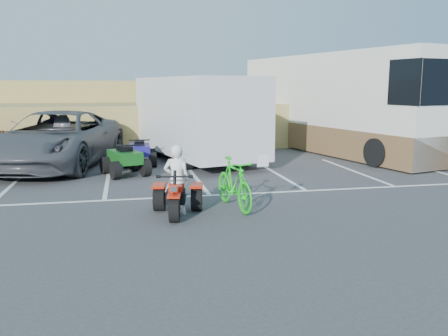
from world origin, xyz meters
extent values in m
plane|color=#38383B|center=(0.00, 0.00, 0.00)|extent=(100.00, 100.00, 0.00)
cube|color=white|center=(-5.40, 5.00, 0.00)|extent=(0.12, 5.00, 0.01)
cube|color=white|center=(-2.70, 5.00, 0.00)|extent=(0.12, 5.00, 0.01)
cube|color=white|center=(0.00, 5.00, 0.00)|extent=(0.12, 5.00, 0.01)
cube|color=white|center=(2.70, 5.00, 0.00)|extent=(0.12, 5.00, 0.01)
cube|color=white|center=(5.40, 5.00, 0.00)|extent=(0.12, 5.00, 0.01)
cube|color=white|center=(8.10, 5.00, 0.00)|extent=(0.12, 5.00, 0.01)
cube|color=white|center=(0.00, 2.40, 0.00)|extent=(28.00, 0.12, 0.01)
cube|color=olive|center=(0.00, 14.00, 1.00)|extent=(40.00, 6.00, 2.00)
cube|color=olive|center=(0.00, 17.50, 2.00)|extent=(40.00, 4.00, 2.20)
imported|color=white|center=(-1.03, 0.80, 0.79)|extent=(0.64, 0.48, 1.58)
imported|color=#14BF19|center=(0.33, 1.00, 0.60)|extent=(0.90, 2.05, 1.19)
imported|color=#46484E|center=(-4.51, 7.96, 0.98)|extent=(4.85, 7.64, 1.96)
cube|color=silver|center=(0.56, 8.30, 1.75)|extent=(4.33, 7.24, 2.82)
cylinder|color=black|center=(0.56, 8.30, 0.40)|extent=(2.60, 1.39, 0.79)
cube|color=silver|center=(6.98, 9.76, 2.11)|extent=(5.41, 11.74, 4.10)
cube|color=brown|center=(6.98, 9.76, 0.63)|extent=(5.47, 11.75, 1.14)
camera|label=1|loc=(-2.12, -9.58, 2.86)|focal=38.00mm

